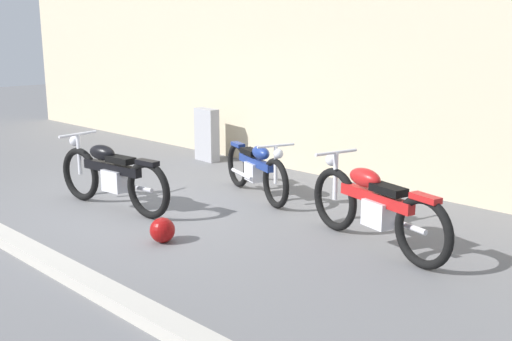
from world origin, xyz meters
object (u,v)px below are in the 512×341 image
motorcycle_red (374,206)px  motorcycle_black (112,175)px  helmet (162,230)px  stone_marker (207,135)px  motorcycle_blue (256,168)px

motorcycle_red → motorcycle_black: (-3.37, -1.20, -0.00)m
helmet → motorcycle_red: bearing=40.7°
motorcycle_red → stone_marker: bearing=-5.5°
stone_marker → motorcycle_blue: (2.42, -1.19, -0.06)m
stone_marker → motorcycle_black: size_ratio=0.45×
motorcycle_blue → motorcycle_black: motorcycle_black is taller
helmet → motorcycle_black: 1.64m
motorcycle_blue → motorcycle_black: 2.03m
stone_marker → motorcycle_black: 3.30m
helmet → motorcycle_blue: size_ratio=0.16×
motorcycle_blue → stone_marker: bearing=174.5°
stone_marker → motorcycle_black: bearing=-64.2°
stone_marker → motorcycle_black: (1.44, -2.97, -0.02)m
motorcycle_black → motorcycle_red: bearing=-166.9°
helmet → motorcycle_blue: motorcycle_blue is taller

